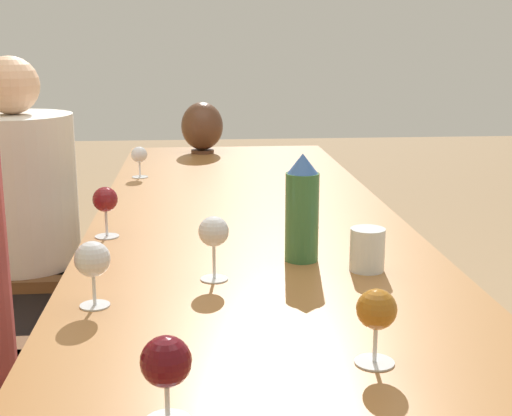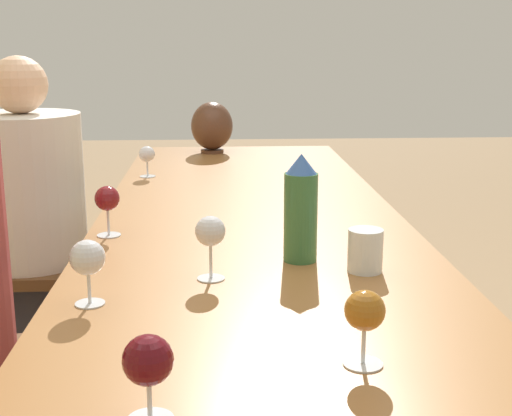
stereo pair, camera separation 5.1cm
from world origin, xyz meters
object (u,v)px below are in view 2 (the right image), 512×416
(water_bottle, at_px, (301,209))
(water_tumbler, at_px, (365,250))
(vase, at_px, (212,126))
(person_far, at_px, (34,217))
(wine_glass_1, at_px, (107,200))
(wine_glass_5, at_px, (87,259))
(wine_glass_6, at_px, (148,363))
(wine_glass_0, at_px, (147,155))
(wine_glass_2, at_px, (210,233))
(chair_far, at_px, (11,251))
(wine_glass_3, at_px, (365,313))

(water_bottle, distance_m, water_tumbler, 0.18)
(vase, xyz_separation_m, person_far, (-0.75, 0.63, -0.23))
(wine_glass_1, height_order, wine_glass_5, wine_glass_1)
(person_far, bearing_deg, wine_glass_6, -160.81)
(wine_glass_0, xyz_separation_m, person_far, (-0.19, 0.39, -0.19))
(wine_glass_0, xyz_separation_m, wine_glass_2, (-1.19, -0.25, 0.02))
(water_bottle, xyz_separation_m, water_tumbler, (-0.09, -0.14, -0.08))
(vase, xyz_separation_m, wine_glass_5, (-1.89, 0.24, -0.03))
(water_tumbler, relative_size, vase, 0.43)
(water_bottle, bearing_deg, wine_glass_0, 23.21)
(water_tumbler, xyz_separation_m, wine_glass_2, (-0.03, 0.35, 0.06))
(wine_glass_0, height_order, wine_glass_1, wine_glass_1)
(water_tumbler, height_order, chair_far, chair_far)
(wine_glass_1, height_order, chair_far, chair_far)
(wine_glass_5, height_order, chair_far, chair_far)
(wine_glass_0, xyz_separation_m, wine_glass_5, (-1.32, -0.01, 0.01))
(wine_glass_3, relative_size, wine_glass_6, 1.00)
(water_tumbler, height_order, wine_glass_1, wine_glass_1)
(wine_glass_3, bearing_deg, water_bottle, 3.88)
(wine_glass_3, xyz_separation_m, wine_glass_6, (-0.16, 0.33, -0.00))
(water_tumbler, xyz_separation_m, chair_far, (0.97, 1.07, -0.28))
(water_tumbler, distance_m, wine_glass_0, 1.29)
(wine_glass_0, xyz_separation_m, wine_glass_6, (-1.77, -0.17, 0.01))
(person_far, bearing_deg, water_tumbler, -134.58)
(wine_glass_6, bearing_deg, wine_glass_5, 19.35)
(wine_glass_3, distance_m, chair_far, 1.76)
(wine_glass_2, bearing_deg, chair_far, 35.85)
(vase, relative_size, chair_far, 0.25)
(wine_glass_2, height_order, wine_glass_3, wine_glass_2)
(wine_glass_3, distance_m, wine_glass_5, 0.57)
(water_tumbler, height_order, wine_glass_0, wine_glass_0)
(chair_far, distance_m, person_far, 0.15)
(water_bottle, relative_size, chair_far, 0.27)
(water_bottle, distance_m, vase, 1.64)
(water_bottle, xyz_separation_m, wine_glass_2, (-0.12, 0.21, -0.02))
(person_far, bearing_deg, chair_far, 90.00)
(water_bottle, distance_m, chair_far, 1.33)
(water_bottle, height_order, wine_glass_6, water_bottle)
(wine_glass_0, distance_m, wine_glass_6, 1.78)
(water_bottle, xyz_separation_m, chair_far, (0.88, 0.93, -0.35))
(water_tumbler, distance_m, chair_far, 1.47)
(wine_glass_2, distance_m, person_far, 1.20)
(water_bottle, relative_size, water_tumbler, 2.61)
(water_tumbler, bearing_deg, wine_glass_5, 106.41)
(water_bottle, distance_m, wine_glass_1, 0.54)
(chair_far, xyz_separation_m, person_far, (0.00, -0.09, 0.12))
(wine_glass_0, relative_size, person_far, 0.10)
(vase, relative_size, wine_glass_1, 1.70)
(wine_glass_1, bearing_deg, water_tumbler, -118.02)
(wine_glass_5, bearing_deg, water_tumbler, -73.59)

